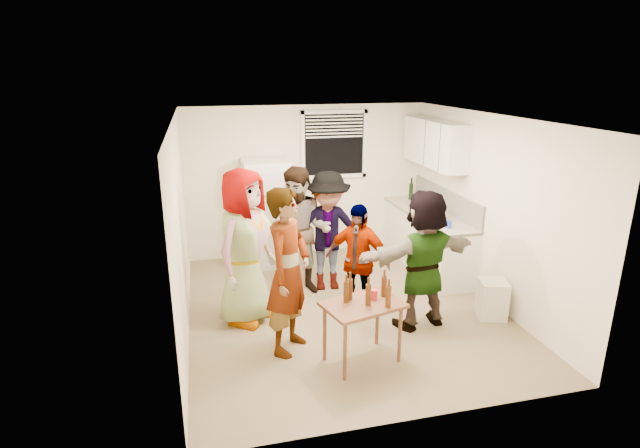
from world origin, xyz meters
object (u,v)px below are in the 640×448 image
object	(u,v)px
guest_back_left	(301,291)
guest_orange	(419,324)
trash_bin	(492,299)
serving_table	(361,360)
wine_bottle	(410,199)
guest_grey	(248,319)
beer_bottle_counter	(440,223)
guest_back_right	(327,287)
red_cup	(374,299)
kettle	(421,210)
refrigerator	(267,213)
guest_stripe	(290,348)
blue_cup	(448,228)
beer_bottle_table	(388,307)
guest_black	(356,313)

from	to	relation	value
guest_back_left	guest_orange	bearing A→B (deg)	-22.44
trash_bin	serving_table	bearing A→B (deg)	-163.62
wine_bottle	guest_orange	distance (m)	2.88
guest_grey	beer_bottle_counter	bearing A→B (deg)	-39.88
guest_back_left	guest_back_right	distance (m)	0.40
serving_table	guest_grey	distance (m)	1.67
beer_bottle_counter	guest_back_right	distance (m)	1.88
guest_back_right	red_cup	bearing A→B (deg)	-83.50
red_cup	guest_back_right	xyz separation A→B (m)	(-0.03, 1.87, -0.69)
kettle	red_cup	xyz separation A→B (m)	(-1.67, -2.46, -0.21)
refrigerator	guest_stripe	distance (m)	2.80
beer_bottle_counter	guest_grey	world-z (taller)	beer_bottle_counter
red_cup	guest_grey	world-z (taller)	red_cup
serving_table	red_cup	size ratio (longest dim) A/B	7.65
wine_bottle	beer_bottle_counter	bearing A→B (deg)	-96.17
trash_bin	serving_table	distance (m)	2.03
refrigerator	blue_cup	distance (m)	2.83
guest_stripe	trash_bin	bearing A→B (deg)	-51.60
beer_bottle_table	guest_orange	bearing A→B (deg)	45.38
guest_stripe	wine_bottle	bearing A→B (deg)	-8.19
beer_bottle_counter	trash_bin	size ratio (longest dim) A/B	0.44
red_cup	guest_back_left	world-z (taller)	red_cup
beer_bottle_counter	guest_back_left	distance (m)	2.23
refrigerator	guest_grey	bearing A→B (deg)	-105.64
guest_orange	kettle	bearing A→B (deg)	-123.66
blue_cup	guest_orange	xyz separation A→B (m)	(-0.82, -0.95, -0.90)
serving_table	beer_bottle_counter	bearing A→B (deg)	45.44
blue_cup	guest_stripe	size ratio (longest dim) A/B	0.06
beer_bottle_table	guest_orange	size ratio (longest dim) A/B	0.13
refrigerator	guest_orange	distance (m)	3.06
serving_table	beer_bottle_table	xyz separation A→B (m)	(0.22, -0.14, 0.69)
guest_black	trash_bin	bearing A→B (deg)	23.21
guest_stripe	beer_bottle_counter	bearing A→B (deg)	-25.80
guest_back_right	guest_black	xyz separation A→B (m)	(0.16, -0.87, 0.00)
guest_grey	guest_stripe	world-z (taller)	guest_grey
trash_bin	guest_orange	bearing A→B (deg)	177.71
beer_bottle_counter	blue_cup	xyz separation A→B (m)	(0.02, -0.23, -0.00)
guest_grey	wine_bottle	bearing A→B (deg)	-17.98
guest_back_right	wine_bottle	bearing A→B (deg)	40.36
serving_table	beer_bottle_table	distance (m)	0.74
serving_table	guest_stripe	size ratio (longest dim) A/B	0.44
guest_back_right	guest_black	distance (m)	0.89
beer_bottle_counter	trash_bin	world-z (taller)	beer_bottle_counter
refrigerator	serving_table	world-z (taller)	refrigerator
blue_cup	guest_stripe	bearing A→B (deg)	-155.84
guest_grey	beer_bottle_table	bearing A→B (deg)	-96.69
beer_bottle_counter	guest_black	distance (m)	1.88
serving_table	trash_bin	bearing A→B (deg)	16.38
guest_stripe	guest_orange	distance (m)	1.68
guest_back_left	guest_back_right	xyz separation A→B (m)	(0.40, 0.03, 0.00)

